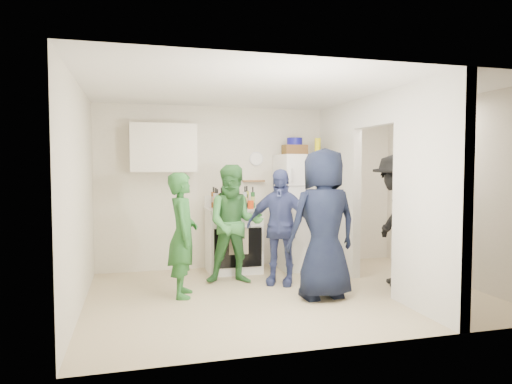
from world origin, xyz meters
TOP-DOWN VIEW (x-y plane):
  - floor at (0.00, 0.00)m, footprint 4.80×4.80m
  - wall_back at (0.00, 1.70)m, footprint 4.80×0.00m
  - wall_front at (0.00, -1.70)m, footprint 4.80×0.00m
  - wall_left at (-2.40, 0.00)m, footprint 0.00×3.40m
  - wall_right at (2.40, 0.00)m, footprint 0.00×3.40m
  - ceiling at (0.00, 0.00)m, footprint 4.80×4.80m
  - partition_pier_back at (1.20, 1.10)m, footprint 0.12×1.20m
  - partition_pier_front at (1.20, -1.10)m, footprint 0.12×1.20m
  - partition_header at (1.20, 0.00)m, footprint 0.12×1.00m
  - stove at (-0.39, 1.37)m, footprint 0.80×0.67m
  - upper_cabinet at (-1.40, 1.52)m, footprint 0.95×0.34m
  - fridge at (0.69, 1.34)m, footprint 0.72×0.70m
  - wicker_basket at (0.59, 1.39)m, footprint 0.35×0.25m
  - blue_bowl at (0.59, 1.39)m, footprint 0.24×0.24m
  - yellow_cup_stack_top at (0.91, 1.24)m, footprint 0.09×0.09m
  - wall_clock at (0.05, 1.68)m, footprint 0.22×0.02m
  - spice_shelf at (0.00, 1.65)m, footprint 0.35×0.08m
  - nook_window at (2.38, 0.20)m, footprint 0.03×0.70m
  - nook_window_frame at (2.36, 0.20)m, footprint 0.04×0.76m
  - nook_valance at (2.34, 0.20)m, footprint 0.04×0.82m
  - yellow_cup_stack_stove at (-0.51, 1.15)m, footprint 0.09×0.09m
  - red_cup at (-0.17, 1.17)m, footprint 0.09×0.09m
  - person_green_left at (-1.26, 0.24)m, footprint 0.43×0.59m
  - person_green_center at (-0.52, 0.70)m, footprint 0.87×0.73m
  - person_denim at (0.06, 0.49)m, footprint 0.97×0.78m
  - person_navy at (0.36, -0.27)m, footprint 0.93×0.65m
  - person_nook at (1.54, 0.03)m, footprint 0.97×1.27m
  - bottle_a at (-0.66, 1.50)m, footprint 0.08×0.08m
  - bottle_b at (-0.58, 1.31)m, footprint 0.06×0.06m
  - bottle_c at (-0.46, 1.50)m, footprint 0.07×0.07m
  - bottle_d at (-0.37, 1.32)m, footprint 0.08×0.08m
  - bottle_e at (-0.28, 1.53)m, footprint 0.06×0.06m
  - bottle_f at (-0.20, 1.38)m, footprint 0.08×0.08m
  - bottle_g at (-0.15, 1.50)m, footprint 0.07×0.07m
  - bottle_h at (-0.67, 1.27)m, footprint 0.08×0.08m
  - bottle_i at (-0.32, 1.47)m, footprint 0.07×0.07m
  - bottle_j at (-0.11, 1.28)m, footprint 0.06×0.06m
  - bottle_k at (-0.63, 1.41)m, footprint 0.08×0.08m
  - bottle_l at (-0.24, 1.23)m, footprint 0.06×0.06m

SIDE VIEW (x-z plane):
  - floor at x=0.00m, z-range 0.00..0.00m
  - stove at x=-0.39m, z-range 0.00..0.96m
  - person_green_left at x=-1.26m, z-range 0.00..1.51m
  - person_denim at x=0.06m, z-range 0.00..1.55m
  - person_green_center at x=-0.52m, z-range 0.00..1.61m
  - person_nook at x=1.54m, z-range 0.00..1.75m
  - fridge at x=0.69m, z-range 0.00..1.76m
  - person_navy at x=0.36m, z-range 0.00..1.80m
  - red_cup at x=-0.17m, z-range 0.96..1.08m
  - bottle_i at x=-0.32m, z-range 0.96..1.21m
  - yellow_cup_stack_stove at x=-0.51m, z-range 0.96..1.21m
  - bottle_e at x=-0.28m, z-range 0.96..1.21m
  - bottle_f at x=-0.20m, z-range 0.96..1.23m
  - bottle_c at x=-0.46m, z-range 0.96..1.24m
  - bottle_k at x=-0.63m, z-range 0.96..1.24m
  - bottle_h at x=-0.67m, z-range 0.96..1.27m
  - bottle_b at x=-0.58m, z-range 0.96..1.27m
  - bottle_d at x=-0.37m, z-range 0.96..1.27m
  - bottle_a at x=-0.66m, z-range 0.96..1.27m
  - bottle_j at x=-0.11m, z-range 0.96..1.28m
  - bottle_g at x=-0.15m, z-range 0.96..1.28m
  - bottle_l at x=-0.24m, z-range 0.96..1.29m
  - wall_back at x=0.00m, z-range -1.15..3.65m
  - wall_front at x=0.00m, z-range -1.15..3.65m
  - wall_left at x=-2.40m, z-range -0.45..2.95m
  - wall_right at x=2.40m, z-range -0.45..2.95m
  - partition_pier_back at x=1.20m, z-range 0.00..2.50m
  - partition_pier_front at x=1.20m, z-range 0.00..2.50m
  - spice_shelf at x=0.00m, z-range 1.34..1.36m
  - nook_window at x=2.38m, z-range 1.25..2.05m
  - nook_window_frame at x=2.36m, z-range 1.22..2.08m
  - wall_clock at x=0.05m, z-range 1.59..1.81m
  - wicker_basket at x=0.59m, z-range 1.76..1.91m
  - upper_cabinet at x=-1.40m, z-range 1.50..2.20m
  - yellow_cup_stack_top at x=0.91m, z-range 1.76..2.01m
  - blue_bowl at x=0.59m, z-range 1.91..2.02m
  - nook_valance at x=2.34m, z-range 1.91..2.09m
  - partition_header at x=1.20m, z-range 2.10..2.50m
  - ceiling at x=0.00m, z-range 2.50..2.50m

